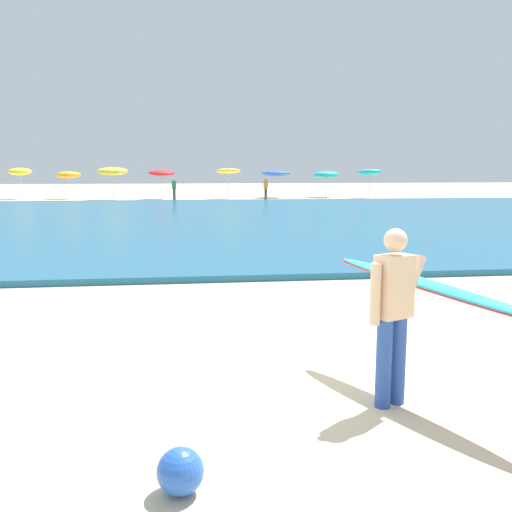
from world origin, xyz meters
TOP-DOWN VIEW (x-y plane):
  - ground_plane at (0.00, 0.00)m, footprint 160.00×160.00m
  - sea at (0.00, 19.20)m, footprint 120.00×28.00m
  - surfer_with_board at (1.30, -0.79)m, footprint 1.42×2.65m
  - beach_umbrella_0 at (-13.13, 38.21)m, footprint 1.71×1.72m
  - beach_umbrella_1 at (-9.63, 38.19)m, footprint 1.83×1.83m
  - beach_umbrella_2 at (-6.15, 36.40)m, footprint 2.25×2.26m
  - beach_umbrella_3 at (-2.61, 36.76)m, footprint 1.95×1.98m
  - beach_umbrella_4 at (2.32, 36.27)m, footprint 1.84×1.87m
  - beach_umbrella_5 at (6.19, 37.97)m, footprint 2.30×2.30m
  - beach_umbrella_6 at (10.25, 38.06)m, footprint 2.04×2.05m
  - beach_umbrella_7 at (13.17, 36.04)m, footprint 1.93×1.96m
  - beachgoer_near_row_left at (-1.68, 34.46)m, footprint 0.32×0.20m
  - beachgoer_near_row_mid at (4.92, 34.63)m, footprint 0.32×0.20m
  - beach_ball at (-0.94, -2.17)m, footprint 0.34×0.34m

SIDE VIEW (x-z plane):
  - ground_plane at x=0.00m, z-range 0.00..0.00m
  - sea at x=0.00m, z-range 0.00..0.14m
  - beach_ball at x=-0.94m, z-range 0.00..0.34m
  - beachgoer_near_row_left at x=-1.68m, z-range 0.05..1.63m
  - beachgoer_near_row_mid at x=4.92m, z-range 0.05..1.63m
  - surfer_with_board at x=1.30m, z-range 0.17..1.90m
  - beach_umbrella_6 at x=10.25m, z-range 0.75..2.83m
  - beach_umbrella_1 at x=-9.63m, z-range 0.77..2.83m
  - beach_umbrella_5 at x=6.19m, z-range 0.83..2.96m
  - beach_umbrella_3 at x=-2.61m, z-range 0.81..3.08m
  - beach_umbrella_7 at x=13.17m, z-range 0.84..3.14m
  - beach_umbrella_0 at x=-13.13m, z-range 0.87..3.21m
  - beach_umbrella_2 at x=-6.15m, z-range 0.87..3.27m
  - beach_umbrella_4 at x=2.32m, z-range 0.90..3.26m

